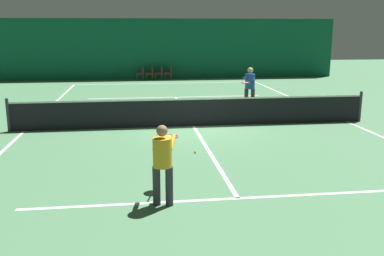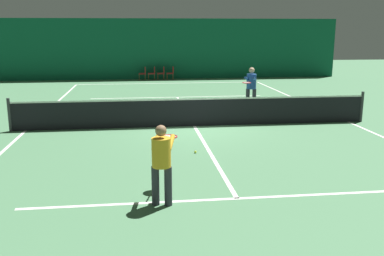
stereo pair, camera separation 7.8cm
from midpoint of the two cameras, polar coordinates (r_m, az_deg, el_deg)
name	(u,v)px [view 1 (the left image)]	position (r m, az deg, el deg)	size (l,w,h in m)	color
ground_plane	(193,126)	(14.45, 0.04, 0.25)	(60.00, 60.00, 0.00)	#4C7F56
backdrop_curtain	(164,49)	(28.40, -3.85, 10.46)	(23.00, 0.12, 3.89)	#0F5138
court_line_baseline_far	(167,83)	(26.13, -3.43, 5.98)	(11.00, 0.10, 0.00)	white
court_line_service_far	(176,97)	(20.70, -2.31, 4.14)	(8.25, 0.10, 0.00)	white
court_line_service_near	(238,198)	(8.42, 5.87, -9.31)	(8.25, 0.10, 0.00)	white
court_line_sideline_left	(24,131)	(14.78, -21.60, -0.38)	(0.10, 23.80, 0.00)	white
court_line_sideline_right	(347,122)	(16.11, 19.82, 0.81)	(0.10, 23.80, 0.00)	white
court_line_centre	(193,126)	(14.45, 0.04, 0.26)	(0.10, 12.80, 0.00)	white
tennis_net	(193,111)	(14.34, 0.04, 2.24)	(12.00, 0.10, 1.07)	black
player_near	(163,158)	(7.85, -4.19, -4.07)	(0.62, 1.33, 1.53)	#2D2D38
player_far	(250,85)	(17.59, 7.57, 5.70)	(0.91, 1.38, 1.70)	#2D2D38
courtside_chair_0	(141,73)	(27.90, -6.87, 7.35)	(0.44, 0.44, 0.84)	brown
courtside_chair_1	(151,72)	(27.91, -5.63, 7.38)	(0.44, 0.44, 0.84)	brown
courtside_chair_2	(160,72)	(27.94, -4.39, 7.41)	(0.44, 0.44, 0.84)	brown
courtside_chair_3	(169,72)	(27.98, -3.16, 7.44)	(0.44, 0.44, 0.84)	brown
tennis_ball	(195,152)	(11.31, 0.23, -3.20)	(0.07, 0.07, 0.07)	#D1DB33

